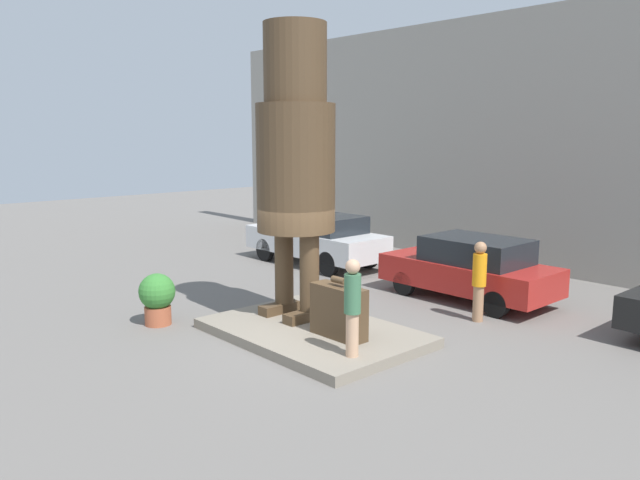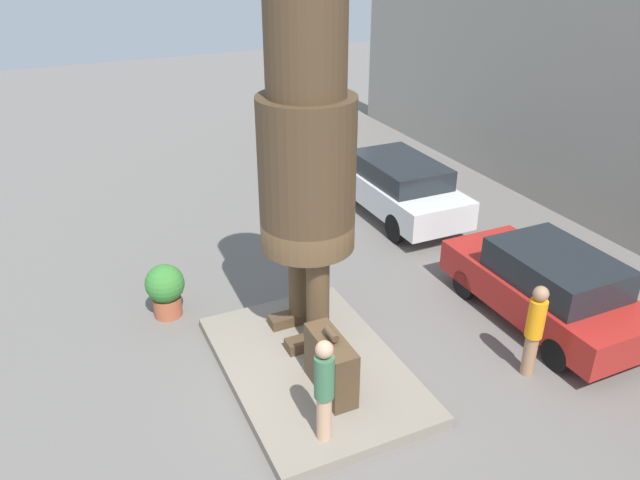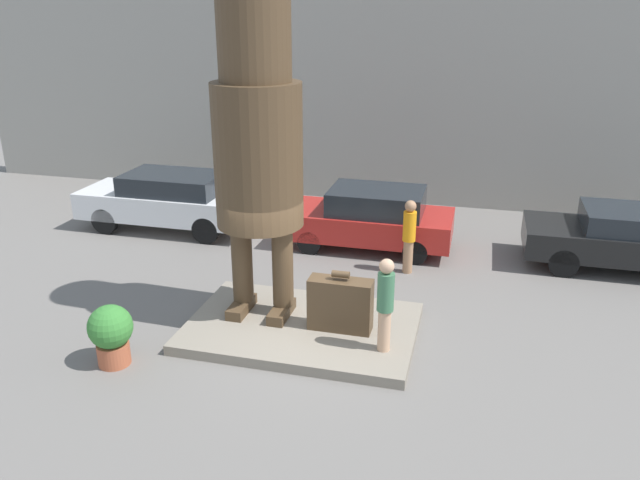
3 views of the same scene
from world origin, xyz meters
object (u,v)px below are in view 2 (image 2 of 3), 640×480
Objects in this scene: parked_car_white at (395,184)px; parked_car_red at (547,285)px; planter_pot at (165,288)px; giant_suitcase at (331,365)px; tourist at (324,387)px; statue_figure at (307,153)px; worker_hivis at (535,327)px.

parked_car_red is (5.62, -0.00, -0.05)m from parked_car_white.
parked_car_red reaches higher than planter_pot.
parked_car_white is 7.02m from planter_pot.
parked_car_red is at bearing 93.69° from giant_suitcase.
parked_car_white is (-6.83, 5.30, -0.28)m from tourist.
parked_car_white is (-4.30, 4.43, -2.85)m from statue_figure.
tourist is 1.55× the size of planter_pot.
worker_hivis is (6.76, -1.37, 0.10)m from parked_car_white.
parked_car_red is at bearing 102.90° from tourist.
worker_hivis is (0.84, 3.39, 0.26)m from giant_suitcase.
parked_car_white is at bearing -0.04° from parked_car_red.
statue_figure reaches higher than giant_suitcase.
tourist reaches higher than planter_pot.
parked_car_white is 6.90m from worker_hivis.
parked_car_white is at bearing 142.18° from tourist.
worker_hivis is at bearing 49.74° from planter_pot.
tourist is 0.41× the size of parked_car_red.
parked_car_red reaches higher than giant_suitcase.
giant_suitcase is 0.28× the size of parked_car_red.
statue_figure is 5.08× the size of giant_suitcase.
worker_hivis is at bearing 51.17° from statue_figure.
tourist reaches higher than parked_car_white.
tourist is at bearing -31.04° from giant_suitcase.
statue_figure reaches higher than worker_hivis.
statue_figure is at bearing 160.99° from tourist.
planter_pot is at bearing 109.24° from parked_car_white.
giant_suitcase is at bearing 141.24° from parked_car_white.
tourist reaches higher than parked_car_red.
giant_suitcase is at bearing 27.34° from planter_pot.
giant_suitcase reaches higher than planter_pot.
parked_car_red is (-1.21, 5.30, -0.33)m from tourist.
parked_car_red is 3.83× the size of planter_pot.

